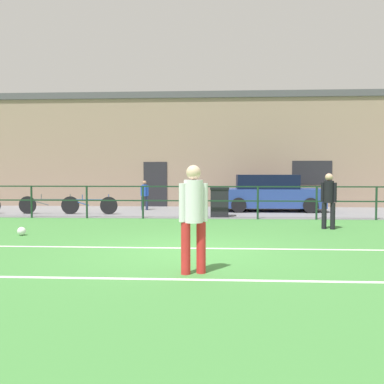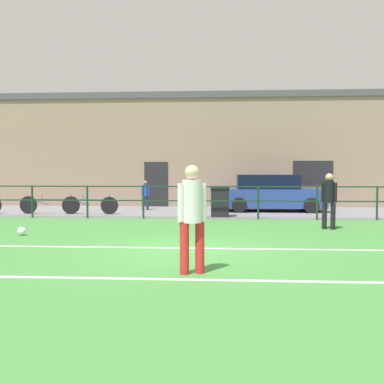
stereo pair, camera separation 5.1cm
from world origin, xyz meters
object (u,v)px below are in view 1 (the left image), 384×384
object	(u,v)px
soccer_ball_match	(22,231)
trash_bin_0	(219,202)
bicycle_parked_1	(49,205)
bicycle_parked_0	(89,205)
spectator_child	(145,193)
parked_car_red	(270,194)
player_striker	(193,212)
player_goalkeeper	(329,197)

from	to	relation	value
soccer_ball_match	trash_bin_0	distance (m)	6.99
bicycle_parked_1	trash_bin_0	distance (m)	6.57
soccer_ball_match	bicycle_parked_0	world-z (taller)	bicycle_parked_0
spectator_child	parked_car_red	xyz separation A→B (m)	(5.27, -0.11, 0.01)
soccer_ball_match	parked_car_red	world-z (taller)	parked_car_red
player_striker	parked_car_red	size ratio (longest dim) A/B	0.42
parked_car_red	bicycle_parked_1	distance (m)	8.85
soccer_ball_match	trash_bin_0	size ratio (longest dim) A/B	0.20
soccer_ball_match	bicycle_parked_1	xyz separation A→B (m)	(-1.42, 5.31, 0.27)
spectator_child	bicycle_parked_0	size ratio (longest dim) A/B	0.57
player_striker	trash_bin_0	size ratio (longest dim) A/B	1.64
player_goalkeeper	parked_car_red	xyz separation A→B (m)	(-0.97, 5.41, -0.17)
player_striker	spectator_child	xyz separation A→B (m)	(-2.68, 11.06, -0.26)
parked_car_red	soccer_ball_match	bearing A→B (deg)	-135.61
player_goalkeeper	bicycle_parked_1	size ratio (longest dim) A/B	0.68
bicycle_parked_1	bicycle_parked_0	bearing A→B (deg)	-0.28
player_goalkeeper	parked_car_red	size ratio (longest dim) A/B	0.39
spectator_child	bicycle_parked_0	bearing A→B (deg)	35.53
bicycle_parked_1	trash_bin_0	xyz separation A→B (m)	(6.54, -0.59, 0.18)
player_goalkeeper	spectator_child	world-z (taller)	player_goalkeeper
bicycle_parked_1	player_striker	bearing A→B (deg)	-56.48
soccer_ball_match	parked_car_red	distance (m)	10.16
soccer_ball_match	bicycle_parked_1	world-z (taller)	bicycle_parked_1
player_striker	player_goalkeeper	bearing A→B (deg)	36.60
player_striker	bicycle_parked_0	xyz separation A→B (m)	(-4.49, 9.16, -0.62)
player_goalkeeper	spectator_child	distance (m)	8.33
parked_car_red	bicycle_parked_1	size ratio (longest dim) A/B	1.75
bicycle_parked_0	bicycle_parked_1	size ratio (longest dim) A/B	0.92
player_striker	bicycle_parked_0	world-z (taller)	player_striker
bicycle_parked_1	player_goalkeeper	bearing A→B (deg)	-20.61
soccer_ball_match	bicycle_parked_1	distance (m)	5.50
trash_bin_0	parked_car_red	bearing A→B (deg)	48.17
player_striker	soccer_ball_match	xyz separation A→B (m)	(-4.65, 3.86, -0.88)
player_goalkeeper	bicycle_parked_0	world-z (taller)	player_goalkeeper
soccer_ball_match	spectator_child	size ratio (longest dim) A/B	0.17
player_goalkeeper	bicycle_parked_1	world-z (taller)	player_goalkeeper
player_striker	parked_car_red	bearing A→B (deg)	56.02
soccer_ball_match	player_goalkeeper	bearing A→B (deg)	11.60
soccer_ball_match	parked_car_red	bearing A→B (deg)	44.39
player_goalkeeper	bicycle_parked_0	size ratio (longest dim) A/B	0.73
player_goalkeeper	spectator_child	xyz separation A→B (m)	(-6.24, 5.52, -0.18)
spectator_child	bicycle_parked_0	xyz separation A→B (m)	(-1.81, -1.90, -0.36)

